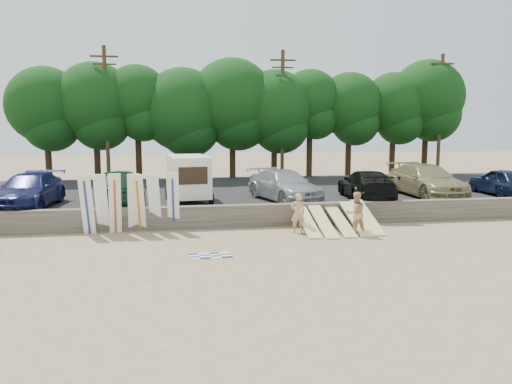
{
  "coord_description": "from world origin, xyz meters",
  "views": [
    {
      "loc": [
        -5.62,
        -18.77,
        4.54
      ],
      "look_at": [
        -2.03,
        3.0,
        1.56
      ],
      "focal_mm": 35.0,
      "sensor_mm": 36.0,
      "label": 1
    }
  ],
  "objects_px": {
    "car_2": "(284,185)",
    "car_3": "(366,185)",
    "beachgoer_b": "(356,213)",
    "car_4": "(426,180)",
    "cooler": "(310,225)",
    "car_5": "(502,182)",
    "car_1": "(119,187)",
    "box_trailer": "(188,176)",
    "beachgoer_a": "(298,213)",
    "car_0": "(29,191)"
  },
  "relations": [
    {
      "from": "car_0",
      "to": "car_1",
      "type": "distance_m",
      "value": 4.05
    },
    {
      "from": "car_3",
      "to": "car_4",
      "type": "height_order",
      "value": "car_4"
    },
    {
      "from": "car_2",
      "to": "car_0",
      "type": "bearing_deg",
      "value": 164.69
    },
    {
      "from": "car_2",
      "to": "beachgoer_b",
      "type": "xyz_separation_m",
      "value": [
        1.84,
        -5.31,
        -0.57
      ]
    },
    {
      "from": "car_5",
      "to": "beachgoer_b",
      "type": "relative_size",
      "value": 2.44
    },
    {
      "from": "beachgoer_a",
      "to": "car_5",
      "type": "bearing_deg",
      "value": -158.58
    },
    {
      "from": "cooler",
      "to": "car_0",
      "type": "bearing_deg",
      "value": 156.4
    },
    {
      "from": "car_5",
      "to": "car_4",
      "type": "bearing_deg",
      "value": -3.53
    },
    {
      "from": "car_0",
      "to": "beachgoer_b",
      "type": "relative_size",
      "value": 3.04
    },
    {
      "from": "box_trailer",
      "to": "car_4",
      "type": "relative_size",
      "value": 0.64
    },
    {
      "from": "beachgoer_b",
      "to": "cooler",
      "type": "xyz_separation_m",
      "value": [
        -1.53,
        1.51,
        -0.74
      ]
    },
    {
      "from": "beachgoer_b",
      "to": "car_2",
      "type": "bearing_deg",
      "value": -75.95
    },
    {
      "from": "beachgoer_a",
      "to": "car_2",
      "type": "bearing_deg",
      "value": -93.39
    },
    {
      "from": "car_2",
      "to": "cooler",
      "type": "xyz_separation_m",
      "value": [
        0.31,
        -3.8,
        -1.31
      ]
    },
    {
      "from": "box_trailer",
      "to": "beachgoer_b",
      "type": "height_order",
      "value": "box_trailer"
    },
    {
      "from": "car_3",
      "to": "cooler",
      "type": "xyz_separation_m",
      "value": [
        -3.96,
        -3.46,
        -1.3
      ]
    },
    {
      "from": "car_2",
      "to": "car_3",
      "type": "xyz_separation_m",
      "value": [
        4.27,
        -0.34,
        -0.01
      ]
    },
    {
      "from": "car_1",
      "to": "car_3",
      "type": "height_order",
      "value": "car_1"
    },
    {
      "from": "box_trailer",
      "to": "car_4",
      "type": "distance_m",
      "value": 12.8
    },
    {
      "from": "car_4",
      "to": "beachgoer_b",
      "type": "height_order",
      "value": "car_4"
    },
    {
      "from": "car_3",
      "to": "beachgoer_a",
      "type": "distance_m",
      "value": 6.32
    },
    {
      "from": "car_5",
      "to": "beachgoer_a",
      "type": "xyz_separation_m",
      "value": [
        -12.63,
        -4.46,
        -0.6
      ]
    },
    {
      "from": "car_2",
      "to": "box_trailer",
      "type": "bearing_deg",
      "value": 158.88
    },
    {
      "from": "car_2",
      "to": "beachgoer_a",
      "type": "distance_m",
      "value": 4.6
    },
    {
      "from": "car_4",
      "to": "cooler",
      "type": "distance_m",
      "value": 8.78
    },
    {
      "from": "beachgoer_b",
      "to": "car_4",
      "type": "bearing_deg",
      "value": -142.45
    },
    {
      "from": "beachgoer_b",
      "to": "cooler",
      "type": "relative_size",
      "value": 4.75
    },
    {
      "from": "car_5",
      "to": "beachgoer_a",
      "type": "bearing_deg",
      "value": 21.02
    },
    {
      "from": "car_4",
      "to": "car_5",
      "type": "distance_m",
      "value": 4.28
    },
    {
      "from": "car_1",
      "to": "car_2",
      "type": "bearing_deg",
      "value": 169.79
    },
    {
      "from": "car_1",
      "to": "beachgoer_b",
      "type": "height_order",
      "value": "car_1"
    },
    {
      "from": "car_2",
      "to": "car_4",
      "type": "xyz_separation_m",
      "value": [
        7.94,
        0.3,
        0.09
      ]
    },
    {
      "from": "car_5",
      "to": "box_trailer",
      "type": "bearing_deg",
      "value": 0.06
    },
    {
      "from": "car_0",
      "to": "car_1",
      "type": "height_order",
      "value": "car_1"
    },
    {
      "from": "box_trailer",
      "to": "car_0",
      "type": "xyz_separation_m",
      "value": [
        -7.38,
        -0.68,
        -0.49
      ]
    },
    {
      "from": "box_trailer",
      "to": "car_5",
      "type": "distance_m",
      "value": 17.07
    },
    {
      "from": "car_0",
      "to": "car_5",
      "type": "xyz_separation_m",
      "value": [
        24.44,
        0.23,
        -0.04
      ]
    },
    {
      "from": "car_5",
      "to": "cooler",
      "type": "height_order",
      "value": "car_5"
    },
    {
      "from": "beachgoer_a",
      "to": "beachgoer_b",
      "type": "distance_m",
      "value": 2.39
    },
    {
      "from": "car_3",
      "to": "beachgoer_b",
      "type": "relative_size",
      "value": 2.88
    },
    {
      "from": "car_2",
      "to": "car_5",
      "type": "bearing_deg",
      "value": -17.11
    },
    {
      "from": "beachgoer_b",
      "to": "cooler",
      "type": "distance_m",
      "value": 2.27
    },
    {
      "from": "box_trailer",
      "to": "car_3",
      "type": "distance_m",
      "value": 9.16
    },
    {
      "from": "car_3",
      "to": "car_5",
      "type": "xyz_separation_m",
      "value": [
        7.93,
        0.26,
        -0.0
      ]
    },
    {
      "from": "car_0",
      "to": "car_2",
      "type": "xyz_separation_m",
      "value": [
        12.23,
        0.3,
        -0.03
      ]
    },
    {
      "from": "box_trailer",
      "to": "car_1",
      "type": "relative_size",
      "value": 0.73
    },
    {
      "from": "car_4",
      "to": "beachgoer_a",
      "type": "height_order",
      "value": "car_4"
    },
    {
      "from": "car_0",
      "to": "car_3",
      "type": "relative_size",
      "value": 1.05
    },
    {
      "from": "car_3",
      "to": "beachgoer_a",
      "type": "height_order",
      "value": "car_3"
    },
    {
      "from": "car_1",
      "to": "car_3",
      "type": "relative_size",
      "value": 1.0
    }
  ]
}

